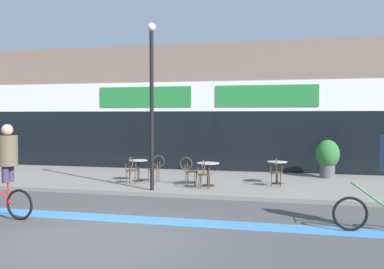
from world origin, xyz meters
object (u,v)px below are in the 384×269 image
(bistro_table_2, at_px, (277,168))
(cafe_chair_2_near, at_px, (276,170))
(bistro_table_0, at_px, (138,166))
(planter_pot, at_px, (327,157))
(cafe_chair_0_near, at_px, (132,168))
(cyclist_1, at_px, (6,164))
(cafe_chair_0_side, at_px, (156,167))
(lamp_post, at_px, (152,94))
(bistro_table_1, at_px, (208,169))
(cafe_chair_1_near, at_px, (204,172))
(cafe_chair_1_side, at_px, (189,169))

(bistro_table_2, xyz_separation_m, cafe_chair_2_near, (0.00, -0.63, -0.00))
(bistro_table_0, xyz_separation_m, cafe_chair_2_near, (4.61, -0.07, 0.01))
(cafe_chair_2_near, xyz_separation_m, planter_pot, (1.67, 2.52, 0.24))
(cafe_chair_0_near, bearing_deg, cafe_chair_2_near, -85.89)
(cafe_chair_2_near, relative_size, cyclist_1, 0.42)
(planter_pot, bearing_deg, cafe_chair_2_near, -123.59)
(cafe_chair_0_side, distance_m, planter_pot, 6.17)
(cafe_chair_0_side, relative_size, lamp_post, 0.18)
(cafe_chair_0_side, bearing_deg, planter_pot, -160.63)
(cafe_chair_0_side, xyz_separation_m, cafe_chair_2_near, (3.99, -0.08, 0.00))
(lamp_post, xyz_separation_m, cyclist_1, (-2.20, -3.82, -1.75))
(bistro_table_0, distance_m, planter_pot, 6.75)
(bistro_table_0, relative_size, bistro_table_1, 0.98)
(bistro_table_0, height_order, cafe_chair_0_side, cafe_chair_0_side)
(cafe_chair_2_near, height_order, lamp_post, lamp_post)
(bistro_table_2, height_order, cyclist_1, cyclist_1)
(bistro_table_1, bearing_deg, bistro_table_2, 24.76)
(bistro_table_0, relative_size, cafe_chair_0_side, 0.80)
(cafe_chair_2_near, bearing_deg, bistro_table_2, -3.22)
(bistro_table_2, height_order, cafe_chair_2_near, cafe_chair_2_near)
(cyclist_1, bearing_deg, cafe_chair_1_near, -124.90)
(cafe_chair_1_near, bearing_deg, bistro_table_1, -1.88)
(bistro_table_2, bearing_deg, cafe_chair_0_side, -172.15)
(bistro_table_0, bearing_deg, bistro_table_1, -9.42)
(bistro_table_1, xyz_separation_m, cafe_chair_0_near, (-2.50, -0.21, -0.01))
(bistro_table_1, bearing_deg, cyclist_1, -126.21)
(bistro_table_0, xyz_separation_m, bistro_table_1, (2.51, -0.42, 0.02))
(bistro_table_1, xyz_separation_m, cafe_chair_1_side, (-0.63, -0.00, -0.01))
(cafe_chair_0_near, height_order, planter_pot, planter_pot)
(cafe_chair_1_side, height_order, cyclist_1, cyclist_1)
(cafe_chair_1_side, bearing_deg, cafe_chair_0_side, 159.81)
(cafe_chair_0_near, bearing_deg, bistro_table_2, -78.38)
(bistro_table_2, distance_m, planter_pot, 2.54)
(cafe_chair_1_side, relative_size, cyclist_1, 0.42)
(cafe_chair_1_near, relative_size, lamp_post, 0.18)
(bistro_table_0, height_order, lamp_post, lamp_post)
(cafe_chair_1_near, xyz_separation_m, cyclist_1, (-3.67, -4.39, 0.61))
(cafe_chair_1_side, xyz_separation_m, cafe_chair_2_near, (2.73, 0.35, 0.00))
(bistro_table_2, height_order, cafe_chair_0_side, cafe_chair_0_side)
(cafe_chair_2_near, bearing_deg, bistro_table_0, 85.45)
(cafe_chair_1_side, xyz_separation_m, cyclist_1, (-3.04, -5.01, 0.61))
(bistro_table_2, relative_size, planter_pot, 0.54)
(bistro_table_1, xyz_separation_m, cafe_chair_1_near, (0.00, -0.63, -0.01))
(cafe_chair_1_near, relative_size, cafe_chair_1_side, 1.00)
(cafe_chair_0_near, bearing_deg, cafe_chair_1_near, -102.17)
(cafe_chair_0_side, height_order, cyclist_1, cyclist_1)
(cafe_chair_0_near, relative_size, planter_pot, 0.66)
(bistro_table_0, bearing_deg, cafe_chair_1_side, -12.53)
(cafe_chair_0_near, height_order, cafe_chair_1_near, same)
(cafe_chair_1_side, relative_size, planter_pot, 0.66)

